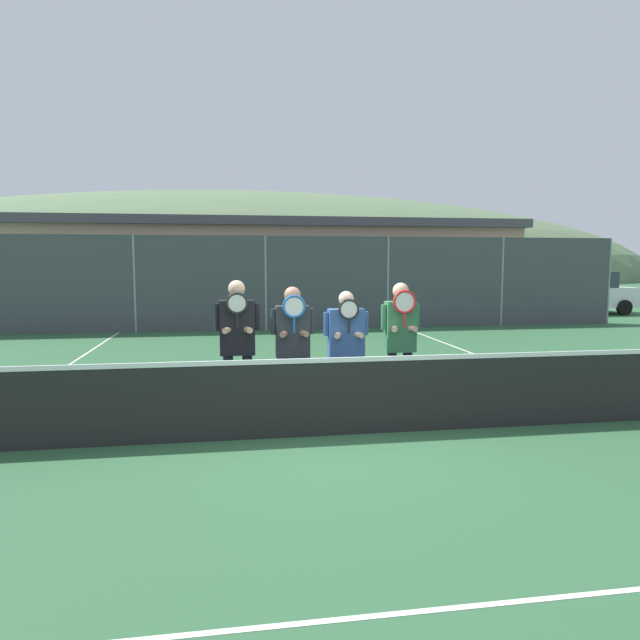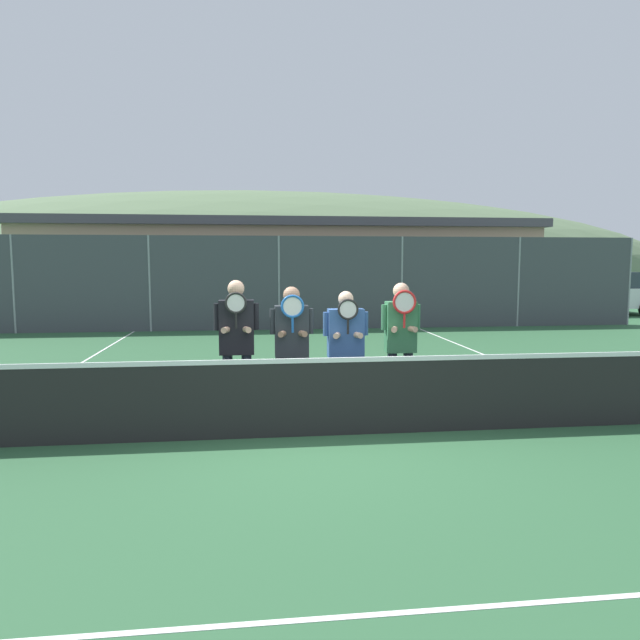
{
  "view_description": "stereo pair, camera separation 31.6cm",
  "coord_description": "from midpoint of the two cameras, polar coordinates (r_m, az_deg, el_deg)",
  "views": [
    {
      "loc": [
        -1.13,
        -6.57,
        2.08
      ],
      "look_at": [
        0.09,
        0.99,
        1.3
      ],
      "focal_mm": 32.0,
      "sensor_mm": 36.0,
      "label": 1
    },
    {
      "loc": [
        -0.82,
        -6.61,
        2.08
      ],
      "look_at": [
        0.09,
        0.99,
        1.3
      ],
      "focal_mm": 32.0,
      "sensor_mm": 36.0,
      "label": 2
    }
  ],
  "objects": [
    {
      "name": "fence_back",
      "position": [
        17.41,
        -5.97,
        3.69
      ],
      "size": [
        23.07,
        0.06,
        2.85
      ],
      "color": "gray",
      "rests_on": "ground_plane"
    },
    {
      "name": "court_line_service_near",
      "position": [
        3.85,
        7.86,
        -26.88
      ],
      "size": [
        8.66,
        0.05,
        0.01
      ],
      "primitive_type": "cube",
      "color": "white",
      "rests_on": "ground_plane"
    },
    {
      "name": "player_center_right",
      "position": [
        7.61,
        1.43,
        -2.29
      ],
      "size": [
        0.61,
        0.34,
        1.69
      ],
      "color": "white",
      "rests_on": "ground_plane"
    },
    {
      "name": "car_center",
      "position": [
        21.25,
        0.92,
        2.57
      ],
      "size": [
        4.64,
        1.9,
        1.66
      ],
      "color": "black",
      "rests_on": "ground_plane"
    },
    {
      "name": "car_far_right",
      "position": [
        24.9,
        24.22,
        2.56
      ],
      "size": [
        4.07,
        1.94,
        1.68
      ],
      "color": "silver",
      "rests_on": "ground_plane"
    },
    {
      "name": "car_right_of_center",
      "position": [
        22.52,
        13.99,
        2.7
      ],
      "size": [
        4.38,
        2.1,
        1.76
      ],
      "color": "black",
      "rests_on": "ground_plane"
    },
    {
      "name": "clubhouse_building",
      "position": [
        25.79,
        -5.58,
        5.6
      ],
      "size": [
        22.41,
        5.5,
        3.9
      ],
      "color": "tan",
      "rests_on": "ground_plane"
    },
    {
      "name": "court_line_left_sideline",
      "position": [
        10.37,
        -28.02,
        -6.39
      ],
      "size": [
        0.05,
        16.0,
        0.01
      ],
      "primitive_type": "cube",
      "color": "white",
      "rests_on": "ground_plane"
    },
    {
      "name": "car_far_left",
      "position": [
        21.83,
        -26.82,
        2.23
      ],
      "size": [
        4.65,
        2.09,
        1.84
      ],
      "color": "#285638",
      "rests_on": "ground_plane"
    },
    {
      "name": "player_center_left",
      "position": [
        7.4,
        -3.97,
        -2.2
      ],
      "size": [
        0.57,
        0.34,
        1.76
      ],
      "color": "#56565B",
      "rests_on": "ground_plane"
    },
    {
      "name": "hill_distant",
      "position": [
        68.38,
        -8.37,
        4.07
      ],
      "size": [
        100.98,
        56.1,
        19.64
      ],
      "color": "#5B7551",
      "rests_on": "ground_plane"
    },
    {
      "name": "tennis_net",
      "position": [
        6.85,
        -0.75,
        -7.59
      ],
      "size": [
        11.64,
        0.09,
        1.05
      ],
      "color": "gray",
      "rests_on": "ground_plane"
    },
    {
      "name": "player_leftmost",
      "position": [
        7.43,
        -9.47,
        -1.88
      ],
      "size": [
        0.58,
        0.34,
        1.85
      ],
      "color": "#232838",
      "rests_on": "ground_plane"
    },
    {
      "name": "ground_plane",
      "position": [
        6.98,
        -0.74,
        -11.49
      ],
      "size": [
        120.0,
        120.0,
        0.0
      ],
      "primitive_type": "plane",
      "color": "#2D5B38"
    },
    {
      "name": "court_line_right_sideline",
      "position": [
        11.15,
        19.5,
        -5.21
      ],
      "size": [
        0.05,
        16.0,
        0.01
      ],
      "primitive_type": "cube",
      "color": "white",
      "rests_on": "ground_plane"
    },
    {
      "name": "player_rightmost",
      "position": [
        7.78,
        6.88,
        -1.68
      ],
      "size": [
        0.54,
        0.34,
        1.8
      ],
      "color": "#232838",
      "rests_on": "ground_plane"
    },
    {
      "name": "car_left_of_center",
      "position": [
        21.07,
        -13.11,
        2.43
      ],
      "size": [
        4.45,
        1.96,
        1.69
      ],
      "color": "black",
      "rests_on": "ground_plane"
    }
  ]
}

